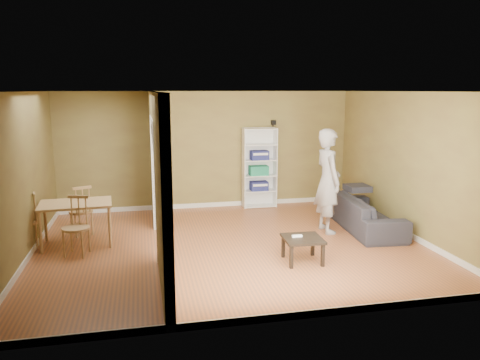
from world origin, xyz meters
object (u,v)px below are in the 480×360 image
dining_table (76,207)px  chair_near (76,226)px  sofa (366,208)px  person (328,172)px  bookshelf (259,167)px  chair_left (25,221)px  chair_far (81,210)px  coffee_table (303,241)px

dining_table → chair_near: chair_near is taller
sofa → chair_near: size_ratio=2.23×
person → dining_table: (-4.49, 0.18, -0.48)m
bookshelf → chair_left: size_ratio=1.90×
sofa → dining_table: 5.29m
chair_far → coffee_table: bearing=125.3°
sofa → chair_left: size_ratio=2.25×
chair_left → chair_near: size_ratio=0.99×
bookshelf → chair_far: bearing=-159.1°
dining_table → chair_far: 0.60m
chair_left → chair_far: 1.01m
person → bookshelf: bearing=17.0°
chair_near → chair_far: (-0.05, 1.13, -0.01)m
chair_far → chair_near: bearing=69.6°
person → sofa: bearing=-94.3°
coffee_table → chair_far: bearing=148.3°
chair_near → chair_far: bearing=107.8°
dining_table → chair_left: bearing=-179.5°
coffee_table → chair_left: chair_left is taller
dining_table → chair_near: 0.59m
coffee_table → dining_table: (-3.52, 1.60, 0.33)m
dining_table → chair_left: 0.84m
person → bookshelf: person is taller
coffee_table → chair_near: bearing=163.3°
chair_left → bookshelf: bearing=99.2°
dining_table → chair_left: size_ratio=1.25×
sofa → chair_left: bearing=93.0°
sofa → chair_far: (-5.27, 0.77, 0.06)m
sofa → chair_near: (-5.22, -0.36, 0.07)m
dining_table → bookshelf: bearing=28.1°
person → chair_far: bearing=78.0°
dining_table → chair_left: chair_left is taller
coffee_table → dining_table: 3.88m
sofa → person: size_ratio=0.94×
coffee_table → chair_far: (-3.51, 2.17, 0.14)m
coffee_table → dining_table: dining_table is taller
chair_left → person: bearing=73.7°
sofa → bookshelf: bearing=40.2°
sofa → chair_near: chair_near is taller
bookshelf → chair_near: bookshelf is taller
bookshelf → coffee_table: (-0.21, -3.59, -0.57)m
bookshelf → chair_near: size_ratio=1.88×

